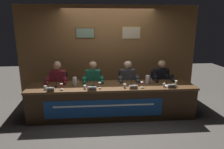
{
  "coord_description": "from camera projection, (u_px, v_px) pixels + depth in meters",
  "views": [
    {
      "loc": [
        -0.35,
        -4.38,
        2.09
      ],
      "look_at": [
        0.0,
        0.0,
        0.99
      ],
      "focal_mm": 32.16,
      "sensor_mm": 36.0,
      "label": 1
    }
  ],
  "objects": [
    {
      "name": "nameplate_far_right",
      "position": [
        172.0,
        86.0,
        4.39
      ],
      "size": [
        0.2,
        0.06,
        0.08
      ],
      "color": "white",
      "rests_on": "conference_table"
    },
    {
      "name": "chair_far_left",
      "position": [
        60.0,
        91.0,
        5.14
      ],
      "size": [
        0.44,
        0.44,
        0.9
      ],
      "color": "black",
      "rests_on": "ground_plane"
    },
    {
      "name": "nameplate_center_right",
      "position": [
        134.0,
        87.0,
        4.32
      ],
      "size": [
        0.18,
        0.06,
        0.08
      ],
      "color": "white",
      "rests_on": "conference_table"
    },
    {
      "name": "wall_back_panelled",
      "position": [
        108.0,
        53.0,
        5.68
      ],
      "size": [
        4.96,
        0.14,
        2.6
      ],
      "color": "brown",
      "rests_on": "ground_plane"
    },
    {
      "name": "water_pitcher_right_side",
      "position": [
        148.0,
        80.0,
        4.69
      ],
      "size": [
        0.15,
        0.1,
        0.21
      ],
      "color": "silver",
      "rests_on": "conference_table"
    },
    {
      "name": "juice_glass_far_right",
      "position": [
        176.0,
        82.0,
        4.51
      ],
      "size": [
        0.06,
        0.06,
        0.12
      ],
      "color": "white",
      "rests_on": "conference_table"
    },
    {
      "name": "panelist_center_left",
      "position": [
        93.0,
        82.0,
        4.94
      ],
      "size": [
        0.51,
        0.48,
        1.23
      ],
      "color": "black",
      "rests_on": "ground_plane"
    },
    {
      "name": "microphone_center_left",
      "position": [
        94.0,
        83.0,
        4.52
      ],
      "size": [
        0.06,
        0.17,
        0.22
      ],
      "color": "black",
      "rests_on": "conference_table"
    },
    {
      "name": "nameplate_center_left",
      "position": [
        92.0,
        88.0,
        4.23
      ],
      "size": [
        0.19,
        0.06,
        0.08
      ],
      "color": "white",
      "rests_on": "conference_table"
    },
    {
      "name": "juice_glass_far_left",
      "position": [
        62.0,
        85.0,
        4.28
      ],
      "size": [
        0.06,
        0.06,
        0.12
      ],
      "color": "white",
      "rests_on": "conference_table"
    },
    {
      "name": "microphone_far_left",
      "position": [
        56.0,
        83.0,
        4.47
      ],
      "size": [
        0.06,
        0.17,
        0.22
      ],
      "color": "black",
      "rests_on": "conference_table"
    },
    {
      "name": "conference_table",
      "position": [
        112.0,
        96.0,
        4.53
      ],
      "size": [
        3.76,
        0.82,
        0.74
      ],
      "color": "brown",
      "rests_on": "ground_plane"
    },
    {
      "name": "water_cup_center_left",
      "position": [
        85.0,
        87.0,
        4.3
      ],
      "size": [
        0.06,
        0.06,
        0.08
      ],
      "color": "silver",
      "rests_on": "conference_table"
    },
    {
      "name": "panelist_far_right",
      "position": [
        162.0,
        80.0,
        5.08
      ],
      "size": [
        0.51,
        0.48,
        1.23
      ],
      "color": "black",
      "rests_on": "ground_plane"
    },
    {
      "name": "water_cup_far_left",
      "position": [
        45.0,
        88.0,
        4.27
      ],
      "size": [
        0.06,
        0.06,
        0.08
      ],
      "color": "silver",
      "rests_on": "conference_table"
    },
    {
      "name": "panelist_far_left",
      "position": [
        58.0,
        83.0,
        4.88
      ],
      "size": [
        0.51,
        0.48,
        1.23
      ],
      "color": "black",
      "rests_on": "ground_plane"
    },
    {
      "name": "water_pitcher_left_side",
      "position": [
        75.0,
        81.0,
        4.54
      ],
      "size": [
        0.15,
        0.1,
        0.21
      ],
      "color": "silver",
      "rests_on": "conference_table"
    },
    {
      "name": "juice_glass_center_right",
      "position": [
        142.0,
        83.0,
        4.41
      ],
      "size": [
        0.06,
        0.06,
        0.12
      ],
      "color": "white",
      "rests_on": "conference_table"
    },
    {
      "name": "microphone_far_right",
      "position": [
        167.0,
        82.0,
        4.61
      ],
      "size": [
        0.06,
        0.17,
        0.22
      ],
      "color": "black",
      "rests_on": "conference_table"
    },
    {
      "name": "microphone_center_right",
      "position": [
        132.0,
        82.0,
        4.56
      ],
      "size": [
        0.06,
        0.17,
        0.22
      ],
      "color": "black",
      "rests_on": "conference_table"
    },
    {
      "name": "nameplate_far_left",
      "position": [
        50.0,
        89.0,
        4.17
      ],
      "size": [
        0.16,
        0.06,
        0.08
      ],
      "color": "white",
      "rests_on": "conference_table"
    },
    {
      "name": "document_stack_far_right",
      "position": [
        169.0,
        85.0,
        4.56
      ],
      "size": [
        0.21,
        0.15,
        0.01
      ],
      "color": "white",
      "rests_on": "conference_table"
    },
    {
      "name": "juice_glass_center_left",
      "position": [
        100.0,
        84.0,
        4.37
      ],
      "size": [
        0.06,
        0.06,
        0.12
      ],
      "color": "white",
      "rests_on": "conference_table"
    },
    {
      "name": "chair_far_right",
      "position": [
        159.0,
        88.0,
        5.34
      ],
      "size": [
        0.44,
        0.44,
        0.9
      ],
      "color": "black",
      "rests_on": "ground_plane"
    },
    {
      "name": "ground_plane",
      "position": [
        112.0,
        115.0,
        4.77
      ],
      "size": [
        12.0,
        12.0,
        0.0
      ],
      "primitive_type": "plane",
      "color": "#4C4742"
    },
    {
      "name": "water_cup_far_right",
      "position": [
        164.0,
        85.0,
        4.45
      ],
      "size": [
        0.06,
        0.06,
        0.08
      ],
      "color": "silver",
      "rests_on": "conference_table"
    },
    {
      "name": "chair_center_right",
      "position": [
        127.0,
        89.0,
        5.27
      ],
      "size": [
        0.44,
        0.44,
        0.9
      ],
      "color": "black",
      "rests_on": "ground_plane"
    },
    {
      "name": "panelist_center_right",
      "position": [
        128.0,
        81.0,
        5.01
      ],
      "size": [
        0.51,
        0.48,
        1.23
      ],
      "color": "black",
      "rests_on": "ground_plane"
    },
    {
      "name": "chair_center_left",
      "position": [
        94.0,
        90.0,
        5.2
      ],
      "size": [
        0.44,
        0.44,
        0.9
      ],
      "color": "black",
      "rests_on": "ground_plane"
    },
    {
      "name": "water_cup_center_right",
      "position": [
        125.0,
        86.0,
        4.4
      ],
      "size": [
        0.06,
        0.06,
        0.08
      ],
      "color": "silver",
      "rests_on": "conference_table"
    }
  ]
}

